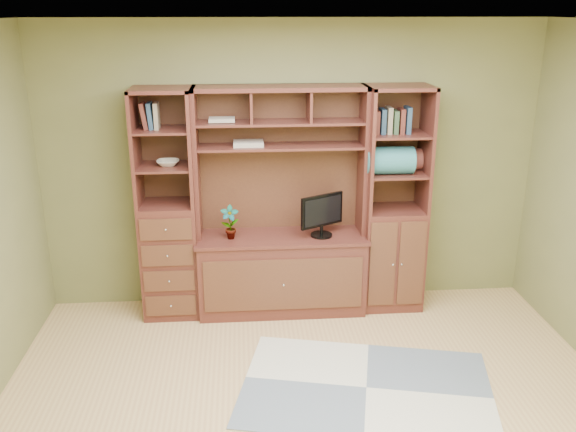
{
  "coord_description": "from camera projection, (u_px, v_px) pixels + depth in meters",
  "views": [
    {
      "loc": [
        -0.46,
        -3.38,
        2.67
      ],
      "look_at": [
        -0.09,
        1.2,
        1.1
      ],
      "focal_mm": 38.0,
      "sensor_mm": 36.0,
      "label": 1
    }
  ],
  "objects": [
    {
      "name": "orchid",
      "position": [
        230.0,
        222.0,
        5.37
      ],
      "size": [
        0.16,
        0.11,
        0.3
      ],
      "primitive_type": "imported",
      "color": "#955432",
      "rests_on": "center_hutch"
    },
    {
      "name": "blanket_teal",
      "position": [
        389.0,
        160.0,
        5.32
      ],
      "size": [
        0.42,
        0.24,
        0.24
      ],
      "primitive_type": "cube",
      "color": "teal",
      "rests_on": "right_tower"
    },
    {
      "name": "bowl",
      "position": [
        168.0,
        163.0,
        5.23
      ],
      "size": [
        0.19,
        0.19,
        0.05
      ],
      "primitive_type": "imported",
      "color": "beige",
      "rests_on": "left_tower"
    },
    {
      "name": "monitor",
      "position": [
        322.0,
        208.0,
        5.39
      ],
      "size": [
        0.48,
        0.38,
        0.53
      ],
      "primitive_type": "cube",
      "rotation": [
        0.0,
        0.0,
        0.5
      ],
      "color": "black",
      "rests_on": "center_hutch"
    },
    {
      "name": "magazines",
      "position": [
        248.0,
        143.0,
        5.28
      ],
      "size": [
        0.26,
        0.19,
        0.04
      ],
      "primitive_type": "cube",
      "color": "#AEA695",
      "rests_on": "center_hutch"
    },
    {
      "name": "left_tower",
      "position": [
        168.0,
        206.0,
        5.35
      ],
      "size": [
        0.5,
        0.45,
        2.05
      ],
      "primitive_type": "cube",
      "color": "#51231C",
      "rests_on": "ground"
    },
    {
      "name": "blanket_red",
      "position": [
        401.0,
        159.0,
        5.46
      ],
      "size": [
        0.35,
        0.19,
        0.19
      ],
      "primitive_type": "cube",
      "color": "brown",
      "rests_on": "right_tower"
    },
    {
      "name": "center_hutch",
      "position": [
        281.0,
        205.0,
        5.39
      ],
      "size": [
        1.54,
        0.53,
        2.05
      ],
      "primitive_type": "cube",
      "color": "#51231C",
      "rests_on": "ground"
    },
    {
      "name": "right_tower",
      "position": [
        394.0,
        200.0,
        5.5
      ],
      "size": [
        0.55,
        0.45,
        2.05
      ],
      "primitive_type": "cube",
      "color": "#51231C",
      "rests_on": "ground"
    },
    {
      "name": "room",
      "position": [
        319.0,
        248.0,
        3.67
      ],
      "size": [
        4.6,
        4.1,
        2.64
      ],
      "color": "tan",
      "rests_on": "ground"
    },
    {
      "name": "rug",
      "position": [
        366.0,
        388.0,
        4.51
      ],
      "size": [
        2.06,
        1.6,
        0.01
      ],
      "primitive_type": "cube",
      "rotation": [
        0.0,
        0.0,
        -0.23
      ],
      "color": "#A5AAAA",
      "rests_on": "ground"
    }
  ]
}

